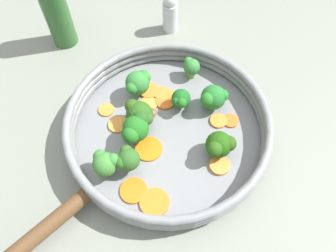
# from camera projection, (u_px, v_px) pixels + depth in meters

# --- Properties ---
(ground_plane) EXTENTS (4.00, 4.00, 0.00)m
(ground_plane) POSITION_uv_depth(u_px,v_px,m) (168.00, 135.00, 0.59)
(ground_plane) COLOR gray
(skillet) EXTENTS (0.34, 0.34, 0.02)m
(skillet) POSITION_uv_depth(u_px,v_px,m) (168.00, 132.00, 0.59)
(skillet) COLOR gray
(skillet) RESTS_ON ground_plane
(skillet_rim_wall) EXTENTS (0.35, 0.35, 0.04)m
(skillet_rim_wall) POSITION_uv_depth(u_px,v_px,m) (168.00, 124.00, 0.56)
(skillet_rim_wall) COLOR gray
(skillet_rim_wall) RESTS_ON skillet
(skillet_handle) EXTENTS (0.07, 0.21, 0.02)m
(skillet_handle) POSITION_uv_depth(u_px,v_px,m) (32.00, 240.00, 0.47)
(skillet_handle) COLOR brown
(skillet_handle) RESTS_ON skillet
(skillet_rivet_left) EXTENTS (0.01, 0.01, 0.01)m
(skillet_rivet_left) POSITION_uv_depth(u_px,v_px,m) (83.00, 175.00, 0.53)
(skillet_rivet_left) COLOR gray
(skillet_rivet_left) RESTS_ON skillet
(skillet_rivet_right) EXTENTS (0.01, 0.01, 0.01)m
(skillet_rivet_right) POSITION_uv_depth(u_px,v_px,m) (109.00, 204.00, 0.51)
(skillet_rivet_right) COLOR gray
(skillet_rivet_right) RESTS_ON skillet
(carrot_slice_0) EXTENTS (0.04, 0.04, 0.00)m
(carrot_slice_0) POSITION_uv_depth(u_px,v_px,m) (118.00, 124.00, 0.59)
(carrot_slice_0) COLOR #F9953A
(carrot_slice_0) RESTS_ON skillet
(carrot_slice_1) EXTENTS (0.03, 0.03, 0.00)m
(carrot_slice_1) POSITION_uv_depth(u_px,v_px,m) (106.00, 110.00, 0.60)
(carrot_slice_1) COLOR orange
(carrot_slice_1) RESTS_ON skillet
(carrot_slice_2) EXTENTS (0.03, 0.03, 0.00)m
(carrot_slice_2) POSITION_uv_depth(u_px,v_px,m) (173.00, 98.00, 0.62)
(carrot_slice_2) COLOR orange
(carrot_slice_2) RESTS_ON skillet
(carrot_slice_3) EXTENTS (0.04, 0.04, 0.00)m
(carrot_slice_3) POSITION_uv_depth(u_px,v_px,m) (231.00, 121.00, 0.59)
(carrot_slice_3) COLOR orange
(carrot_slice_3) RESTS_ON skillet
(carrot_slice_4) EXTENTS (0.05, 0.05, 0.01)m
(carrot_slice_4) POSITION_uv_depth(u_px,v_px,m) (220.00, 165.00, 0.54)
(carrot_slice_4) COLOR orange
(carrot_slice_4) RESTS_ON skillet
(carrot_slice_5) EXTENTS (0.03, 0.03, 0.01)m
(carrot_slice_5) POSITION_uv_depth(u_px,v_px,m) (162.00, 94.00, 0.62)
(carrot_slice_5) COLOR orange
(carrot_slice_5) RESTS_ON skillet
(carrot_slice_6) EXTENTS (0.05, 0.05, 0.00)m
(carrot_slice_6) POSITION_uv_depth(u_px,v_px,m) (149.00, 104.00, 0.61)
(carrot_slice_6) COLOR #F09D40
(carrot_slice_6) RESTS_ON skillet
(carrot_slice_7) EXTENTS (0.05, 0.05, 0.00)m
(carrot_slice_7) POSITION_uv_depth(u_px,v_px,m) (149.00, 149.00, 0.56)
(carrot_slice_7) COLOR orange
(carrot_slice_7) RESTS_ON skillet
(carrot_slice_8) EXTENTS (0.05, 0.05, 0.01)m
(carrot_slice_8) POSITION_uv_depth(u_px,v_px,m) (149.00, 90.00, 0.62)
(carrot_slice_8) COLOR orange
(carrot_slice_8) RESTS_ON skillet
(carrot_slice_9) EXTENTS (0.07, 0.07, 0.00)m
(carrot_slice_9) POSITION_uv_depth(u_px,v_px,m) (155.00, 202.00, 0.51)
(carrot_slice_9) COLOR orange
(carrot_slice_9) RESTS_ON skillet
(carrot_slice_10) EXTENTS (0.04, 0.04, 0.01)m
(carrot_slice_10) POSITION_uv_depth(u_px,v_px,m) (165.00, 101.00, 0.61)
(carrot_slice_10) COLOR orange
(carrot_slice_10) RESTS_ON skillet
(carrot_slice_11) EXTENTS (0.06, 0.06, 0.00)m
(carrot_slice_11) POSITION_uv_depth(u_px,v_px,m) (134.00, 190.00, 0.52)
(carrot_slice_11) COLOR orange
(carrot_slice_11) RESTS_ON skillet
(carrot_slice_12) EXTENTS (0.04, 0.04, 0.00)m
(carrot_slice_12) POSITION_uv_depth(u_px,v_px,m) (218.00, 121.00, 0.59)
(carrot_slice_12) COLOR orange
(carrot_slice_12) RESTS_ON skillet
(broccoli_floret_0) EXTENTS (0.05, 0.05, 0.05)m
(broccoli_floret_0) POSITION_uv_depth(u_px,v_px,m) (134.00, 130.00, 0.54)
(broccoli_floret_0) COLOR #8BB269
(broccoli_floret_0) RESTS_ON skillet
(broccoli_floret_1) EXTENTS (0.03, 0.04, 0.04)m
(broccoli_floret_1) POSITION_uv_depth(u_px,v_px,m) (180.00, 99.00, 0.58)
(broccoli_floret_1) COLOR #629052
(broccoli_floret_1) RESTS_ON skillet
(broccoli_floret_2) EXTENTS (0.04, 0.04, 0.05)m
(broccoli_floret_2) POSITION_uv_depth(u_px,v_px,m) (105.00, 163.00, 0.51)
(broccoli_floret_2) COLOR #648A47
(broccoli_floret_2) RESTS_ON skillet
(broccoli_floret_3) EXTENTS (0.06, 0.05, 0.05)m
(broccoli_floret_3) POSITION_uv_depth(u_px,v_px,m) (139.00, 115.00, 0.56)
(broccoli_floret_3) COLOR #679455
(broccoli_floret_3) RESTS_ON skillet
(broccoli_floret_4) EXTENTS (0.03, 0.03, 0.04)m
(broccoli_floret_4) POSITION_uv_depth(u_px,v_px,m) (191.00, 67.00, 0.63)
(broccoli_floret_4) COLOR #6F9746
(broccoli_floret_4) RESTS_ON skillet
(broccoli_floret_5) EXTENTS (0.05, 0.05, 0.05)m
(broccoli_floret_5) POSITION_uv_depth(u_px,v_px,m) (213.00, 98.00, 0.58)
(broccoli_floret_5) COLOR #6D9546
(broccoli_floret_5) RESTS_ON skillet
(broccoli_floret_6) EXTENTS (0.04, 0.04, 0.05)m
(broccoli_floret_6) POSITION_uv_depth(u_px,v_px,m) (127.00, 159.00, 0.52)
(broccoli_floret_6) COLOR #85A361
(broccoli_floret_6) RESTS_ON skillet
(broccoli_floret_7) EXTENTS (0.04, 0.05, 0.06)m
(broccoli_floret_7) POSITION_uv_depth(u_px,v_px,m) (138.00, 83.00, 0.59)
(broccoli_floret_7) COLOR #7D9A5D
(broccoli_floret_7) RESTS_ON skillet
(broccoli_floret_8) EXTENTS (0.05, 0.05, 0.05)m
(broccoli_floret_8) POSITION_uv_depth(u_px,v_px,m) (220.00, 145.00, 0.53)
(broccoli_floret_8) COLOR #7A9F4D
(broccoli_floret_8) RESTS_ON skillet
(mushroom_piece_0) EXTENTS (0.03, 0.03, 0.01)m
(mushroom_piece_0) POSITION_uv_depth(u_px,v_px,m) (151.00, 113.00, 0.59)
(mushroom_piece_0) COLOR brown
(mushroom_piece_0) RESTS_ON skillet
(salt_shaker) EXTENTS (0.03, 0.03, 0.09)m
(salt_shaker) POSITION_uv_depth(u_px,v_px,m) (170.00, 13.00, 0.70)
(salt_shaker) COLOR silver
(salt_shaker) RESTS_ON ground_plane
(oil_bottle) EXTENTS (0.05, 0.05, 0.20)m
(oil_bottle) POSITION_uv_depth(u_px,v_px,m) (56.00, 10.00, 0.65)
(oil_bottle) COLOR #2D5B28
(oil_bottle) RESTS_ON ground_plane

